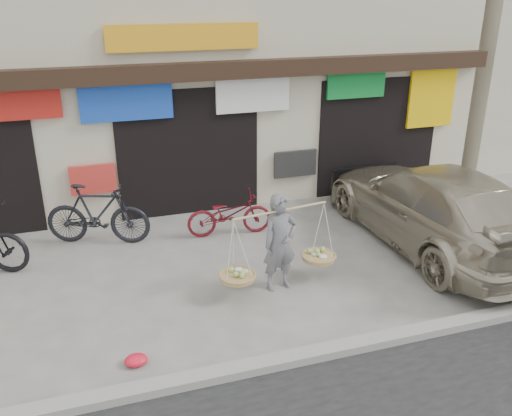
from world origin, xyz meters
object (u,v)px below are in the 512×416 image
object	(u,v)px
bike_1	(98,214)
bike_2	(229,214)
suv	(433,205)
street_vendor	(280,246)

from	to	relation	value
bike_1	bike_2	distance (m)	2.52
bike_1	suv	size ratio (longest dim) A/B	0.37
bike_2	suv	world-z (taller)	suv
bike_2	suv	size ratio (longest dim) A/B	0.31
suv	street_vendor	bearing A→B (deg)	10.87
bike_1	bike_2	bearing A→B (deg)	-79.09
bike_1	bike_2	size ratio (longest dim) A/B	1.19
suv	bike_1	bearing A→B (deg)	-18.78
street_vendor	bike_2	xyz separation A→B (m)	(-0.23, 2.24, -0.31)
street_vendor	bike_1	size ratio (longest dim) A/B	1.03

